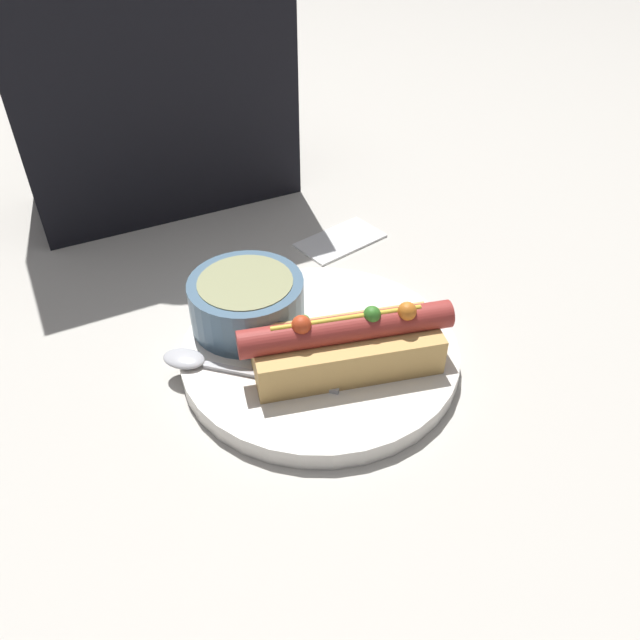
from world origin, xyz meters
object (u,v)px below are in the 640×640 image
(soup_bowl, at_px, (247,300))
(seated_diner, at_px, (142,39))
(hot_dog, at_px, (346,344))
(spoon, at_px, (206,363))

(soup_bowl, bearing_deg, seated_diner, 87.79)
(hot_dog, xyz_separation_m, spoon, (-0.11, 0.06, -0.02))
(soup_bowl, xyz_separation_m, seated_diner, (0.01, 0.33, 0.16))
(spoon, height_order, seated_diner, seated_diner)
(hot_dog, distance_m, seated_diner, 0.46)
(hot_dog, relative_size, seated_diner, 0.40)
(seated_diner, bearing_deg, hot_dog, -84.38)
(hot_dog, xyz_separation_m, soup_bowl, (-0.06, 0.10, 0.00))
(hot_dog, height_order, soup_bowl, hot_dog)
(hot_dog, height_order, spoon, hot_dog)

